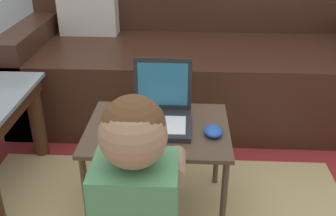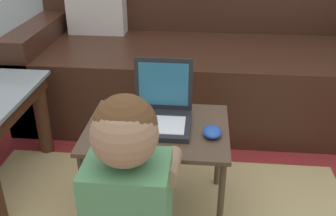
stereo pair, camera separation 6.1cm
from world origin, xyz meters
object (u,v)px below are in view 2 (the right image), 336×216
object	(u,v)px
couch	(202,64)
laptop_desk	(157,138)
laptop	(161,114)
computer_mouse	(212,132)

from	to	relation	value
couch	laptop_desk	world-z (taller)	couch
laptop	laptop_desk	bearing A→B (deg)	-112.65
laptop	computer_mouse	bearing A→B (deg)	-21.01
laptop	computer_mouse	world-z (taller)	laptop
laptop	couch	bearing A→B (deg)	81.28
laptop_desk	computer_mouse	size ratio (longest dim) A/B	6.14
laptop_desk	computer_mouse	distance (m)	0.23
laptop_desk	laptop	distance (m)	0.09
laptop_desk	laptop	xyz separation A→B (m)	(0.01, 0.03, 0.09)
couch	computer_mouse	bearing A→B (deg)	-87.27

